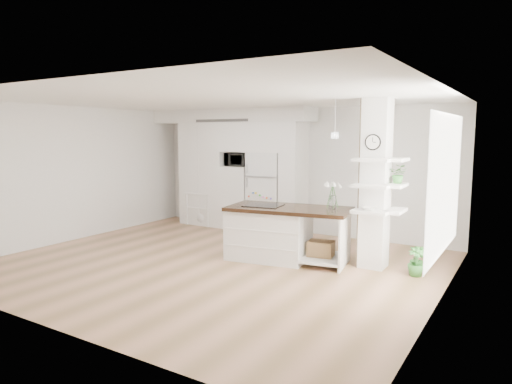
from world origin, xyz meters
TOP-DOWN VIEW (x-y plane):
  - floor at (0.00, 0.00)m, footprint 7.00×6.00m
  - room at (0.00, 0.00)m, footprint 7.04×6.04m
  - cabinet_wall at (-1.45, 2.67)m, footprint 4.00×0.71m
  - refrigerator at (-0.53, 2.68)m, footprint 0.78×0.69m
  - column at (2.38, 1.13)m, footprint 0.69×0.90m
  - window at (3.48, 0.30)m, footprint 0.00×2.40m
  - pendant_light at (1.70, 0.15)m, footprint 0.12×0.12m
  - kitchen_island at (0.72, 0.79)m, footprint 2.18×1.29m
  - bookshelf at (-2.22, 2.50)m, footprint 0.65×0.39m
  - floor_plant_a at (3.00, 1.20)m, footprint 0.30×0.26m
  - floor_plant_b at (3.00, 1.07)m, footprint 0.32×0.32m
  - microwave at (-1.27, 2.62)m, footprint 0.54×0.37m
  - shelf_plant at (2.63, 1.30)m, footprint 0.27×0.23m
  - decor_bowl at (2.30, 0.90)m, footprint 0.22×0.22m

SIDE VIEW (x-z plane):
  - floor at x=0.00m, z-range -0.01..0.01m
  - floor_plant_b at x=3.00m, z-range 0.00..0.44m
  - floor_plant_a at x=3.00m, z-range 0.00..0.45m
  - bookshelf at x=-2.22m, z-range -0.05..0.71m
  - kitchen_island at x=0.72m, z-range -0.27..1.23m
  - refrigerator at x=-0.53m, z-range 0.00..1.75m
  - decor_bowl at x=2.30m, z-range 0.98..1.03m
  - column at x=2.38m, z-range 0.00..2.70m
  - window at x=3.48m, z-range 0.30..2.70m
  - cabinet_wall at x=-1.45m, z-range 0.16..2.86m
  - shelf_plant at x=2.63m, z-range 1.38..1.67m
  - microwave at x=-1.27m, z-range 1.42..1.72m
  - room at x=0.00m, z-range 0.50..3.22m
  - pendant_light at x=1.70m, z-range 2.07..2.17m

